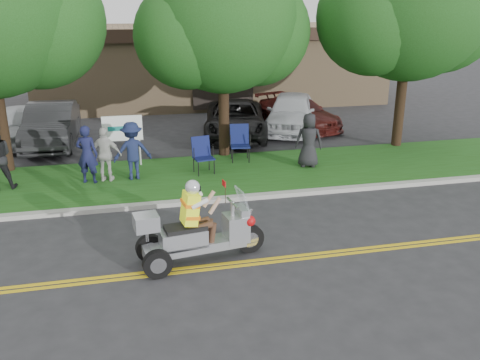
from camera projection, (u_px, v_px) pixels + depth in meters
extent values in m
plane|color=#28282B|center=(267.00, 250.00, 11.04)|extent=(120.00, 120.00, 0.00)
cube|color=gold|center=(275.00, 262.00, 10.50)|extent=(60.00, 0.10, 0.01)
cube|color=gold|center=(272.00, 258.00, 10.65)|extent=(60.00, 0.10, 0.01)
cube|color=#A8A89E|center=(236.00, 198.00, 13.83)|extent=(60.00, 0.25, 0.12)
cube|color=#1F4A13|center=(221.00, 174.00, 15.81)|extent=(60.00, 4.00, 0.10)
cube|color=#9E7F5B|center=(209.00, 63.00, 28.31)|extent=(18.00, 8.00, 4.00)
cube|color=black|center=(222.00, 35.00, 24.03)|extent=(18.00, 0.30, 0.60)
sphere|color=#1B4614|center=(37.00, 21.00, 15.17)|extent=(4.05, 4.05, 4.05)
cylinder|color=#332114|center=(224.00, 97.00, 17.09)|extent=(0.36, 0.36, 4.20)
sphere|color=#1B4614|center=(223.00, 18.00, 16.26)|extent=(4.80, 4.80, 4.80)
sphere|color=#1B4614|center=(256.00, 32.00, 16.94)|extent=(3.60, 3.60, 3.60)
sphere|color=#1B4614|center=(187.00, 36.00, 15.99)|extent=(3.36, 3.36, 3.36)
cylinder|color=#332114|center=(402.00, 83.00, 18.20)|extent=(0.36, 0.36, 4.76)
sphere|color=#1B4614|center=(441.00, 13.00, 18.00)|extent=(4.20, 4.20, 4.20)
sphere|color=#1B4614|center=(375.00, 17.00, 16.97)|extent=(3.92, 3.92, 3.92)
cylinder|color=silver|center=(108.00, 154.00, 16.21)|extent=(0.06, 0.06, 1.10)
cylinder|color=silver|center=(140.00, 152.00, 16.43)|extent=(0.06, 0.06, 1.10)
cube|color=white|center=(122.00, 128.00, 16.06)|extent=(1.25, 0.06, 0.80)
cylinder|color=black|center=(250.00, 239.00, 10.85)|extent=(0.64, 0.23, 0.62)
cylinder|color=black|center=(158.00, 264.00, 9.82)|extent=(0.60, 0.24, 0.58)
cylinder|color=black|center=(150.00, 248.00, 10.48)|extent=(0.60, 0.24, 0.58)
cube|color=#A6A9AF|center=(198.00, 245.00, 10.45)|extent=(2.02, 0.75, 0.19)
cube|color=#A6A9AF|center=(183.00, 238.00, 10.27)|extent=(0.99, 0.60, 0.36)
cube|color=black|center=(185.00, 228.00, 10.22)|extent=(0.88, 0.55, 0.10)
cube|color=#A6A9AF|center=(236.00, 227.00, 10.64)|extent=(0.53, 0.56, 0.57)
cube|color=silver|center=(242.00, 200.00, 10.50)|extent=(0.26, 0.50, 0.51)
cube|color=#A6A9AF|center=(146.00, 222.00, 9.87)|extent=(0.52, 0.50, 0.31)
sphere|color=#B20C0F|center=(249.00, 220.00, 10.53)|extent=(0.23, 0.23, 0.23)
cube|color=#E4F619|center=(190.00, 208.00, 10.12)|extent=(0.41, 0.46, 0.67)
sphere|color=silver|center=(193.00, 187.00, 10.00)|extent=(0.30, 0.30, 0.30)
cylinder|color=black|center=(198.00, 169.00, 15.37)|extent=(0.03, 0.03, 0.47)
cylinder|color=black|center=(214.00, 167.00, 15.56)|extent=(0.03, 0.03, 0.47)
cylinder|color=black|center=(194.00, 165.00, 15.78)|extent=(0.03, 0.03, 0.47)
cylinder|color=black|center=(209.00, 163.00, 15.97)|extent=(0.03, 0.03, 0.47)
cube|color=#10164B|center=(204.00, 158.00, 15.59)|extent=(0.67, 0.62, 0.04)
cube|color=#10164B|center=(201.00, 146.00, 15.71)|extent=(0.60, 0.27, 0.63)
cylinder|color=black|center=(233.00, 156.00, 16.66)|extent=(0.03, 0.03, 0.50)
cylinder|color=black|center=(249.00, 155.00, 16.71)|extent=(0.03, 0.03, 0.50)
cylinder|color=black|center=(231.00, 152.00, 17.13)|extent=(0.03, 0.03, 0.50)
cylinder|color=black|center=(247.00, 151.00, 17.18)|extent=(0.03, 0.03, 0.50)
cube|color=#11194F|center=(240.00, 146.00, 16.83)|extent=(0.70, 0.65, 0.05)
cube|color=#11194F|center=(239.00, 134.00, 16.98)|extent=(0.64, 0.27, 0.68)
imported|color=#16193F|center=(87.00, 154.00, 14.65)|extent=(0.72, 0.58, 1.71)
imported|color=beige|center=(106.00, 154.00, 14.81)|extent=(1.02, 0.63, 1.62)
imported|color=#182043|center=(132.00, 151.00, 14.98)|extent=(1.19, 0.77, 1.73)
imported|color=black|center=(309.00, 140.00, 16.14)|extent=(0.98, 0.79, 1.73)
imported|color=#B8BBC0|center=(20.00, 125.00, 19.32)|extent=(1.89, 4.28, 1.43)
imported|color=#28282A|center=(51.00, 125.00, 18.99)|extent=(1.77, 4.83, 1.58)
imported|color=black|center=(235.00, 120.00, 20.27)|extent=(3.35, 5.49, 1.42)
imported|color=#441310|center=(299.00, 113.00, 21.80)|extent=(3.22, 4.81, 1.29)
imported|color=silver|center=(291.00, 112.00, 21.16)|extent=(3.63, 5.12, 1.62)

